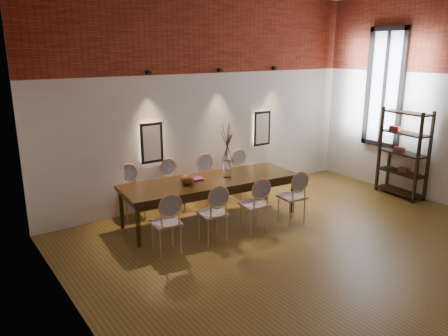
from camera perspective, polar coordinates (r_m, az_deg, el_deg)
floor at (r=6.64m, az=15.28°, el=-11.77°), size 7.00×7.00×0.02m
wall_back at (r=8.66m, az=-2.16°, el=9.00°), size 7.00×0.10×4.00m
wall_left at (r=3.96m, az=-17.53°, el=0.61°), size 0.10×7.00×4.00m
brick_band_back at (r=8.55m, az=-1.98°, el=17.31°), size 7.00×0.02×1.50m
brick_band_left at (r=3.87m, az=-18.06°, el=18.95°), size 0.02×7.00×1.50m
niche_left at (r=8.06m, az=-9.52°, el=3.27°), size 0.36×0.06×0.66m
niche_right at (r=9.44m, az=4.88°, el=5.20°), size 0.36×0.06×0.66m
spot_fixture_left at (r=7.87m, az=-9.83°, el=12.17°), size 0.08×0.10×0.08m
spot_fixture_mid at (r=8.62m, az=-0.57°, el=12.65°), size 0.08×0.10×0.08m
spot_fixture_right at (r=9.48m, az=6.60°, el=12.80°), size 0.08×0.10×0.08m
window_glass at (r=9.95m, az=20.30°, el=9.77°), size 0.02×0.78×2.38m
window_frame at (r=9.93m, az=20.23°, el=9.77°), size 0.08×0.90×2.50m
window_mullion at (r=9.93m, az=20.23°, el=9.77°), size 0.06×0.06×2.40m
dining_table at (r=7.72m, az=-1.71°, el=-4.19°), size 3.21×1.29×0.75m
chair_near_a at (r=6.56m, az=-7.59°, el=-7.06°), size 0.48×0.48×0.94m
chair_near_b at (r=6.87m, az=-1.52°, el=-5.88°), size 0.48×0.48×0.94m
chair_near_c at (r=7.25m, az=3.96°, el=-4.76°), size 0.48×0.48×0.94m
chair_near_d at (r=7.69m, az=8.83°, el=-3.72°), size 0.48×0.48×0.94m
chair_far_a at (r=7.95m, az=-11.90°, el=-3.22°), size 0.48×0.48×0.94m
chair_far_b at (r=8.21m, az=-6.71°, el=-2.40°), size 0.48×0.48×0.94m
chair_far_c at (r=8.52m, az=-1.87°, el=-1.62°), size 0.48×0.48×0.94m
chair_far_d at (r=8.90m, az=2.58°, el=-0.89°), size 0.48×0.48×0.94m
vase at (r=7.72m, az=0.41°, el=-0.11°), size 0.14×0.14×0.30m
dried_branches at (r=7.61m, az=0.41°, el=3.16°), size 0.50×0.50×0.70m
bowl at (r=7.34m, az=-4.82°, el=-1.48°), size 0.24×0.24×0.18m
book at (r=7.58m, az=-3.81°, el=-1.49°), size 0.28×0.20×0.03m
shelving_rack at (r=9.60m, az=22.38°, el=1.81°), size 0.49×1.04×1.80m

